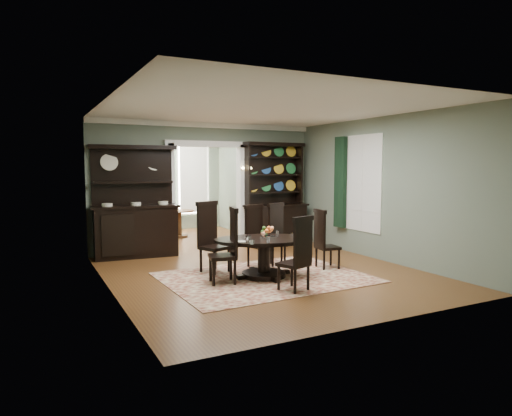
# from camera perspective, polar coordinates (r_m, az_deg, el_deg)

# --- Properties ---
(room) EXTENTS (5.51, 6.01, 3.01)m
(room) POSITION_cam_1_polar(r_m,az_deg,el_deg) (8.31, 1.11, 2.51)
(room) COLOR brown
(room) RESTS_ON ground
(parlor) EXTENTS (3.51, 3.50, 3.01)m
(parlor) POSITION_cam_1_polar(r_m,az_deg,el_deg) (13.40, -10.01, 3.21)
(parlor) COLOR brown
(parlor) RESTS_ON ground
(doorway_trim) EXTENTS (2.08, 0.25, 2.57)m
(doorway_trim) POSITION_cam_1_polar(r_m,az_deg,el_deg) (11.00, -6.16, 3.36)
(doorway_trim) COLOR white
(doorway_trim) RESTS_ON floor
(right_window) EXTENTS (0.15, 1.47, 2.12)m
(right_window) POSITION_cam_1_polar(r_m,az_deg,el_deg) (10.54, 11.85, 3.10)
(right_window) COLOR white
(right_window) RESTS_ON wall_right
(wall_sconce) EXTENTS (0.27, 0.21, 0.21)m
(wall_sconce) POSITION_cam_1_polar(r_m,az_deg,el_deg) (11.23, -1.34, 4.81)
(wall_sconce) COLOR #B57130
(wall_sconce) RESTS_ON back_wall_right
(rug) EXTENTS (3.55, 2.76, 0.01)m
(rug) POSITION_cam_1_polar(r_m,az_deg,el_deg) (8.18, 1.18, -8.67)
(rug) COLOR maroon
(rug) RESTS_ON floor
(dining_table) EXTENTS (2.04, 2.04, 0.70)m
(dining_table) POSITION_cam_1_polar(r_m,az_deg,el_deg) (8.13, 0.99, -5.29)
(dining_table) COLOR black
(dining_table) RESTS_ON rug
(centerpiece) EXTENTS (1.30, 0.83, 0.21)m
(centerpiece) POSITION_cam_1_polar(r_m,az_deg,el_deg) (8.05, 1.57, -3.41)
(centerpiece) COLOR white
(centerpiece) RESTS_ON dining_table
(chair_far_left) EXTENTS (0.62, 0.61, 1.32)m
(chair_far_left) POSITION_cam_1_polar(r_m,az_deg,el_deg) (8.57, -5.70, -3.36)
(chair_far_left) COLOR black
(chair_far_left) RESTS_ON rug
(chair_far_mid) EXTENTS (0.55, 0.54, 1.22)m
(chair_far_mid) POSITION_cam_1_polar(r_m,az_deg,el_deg) (8.96, 0.11, -3.30)
(chair_far_mid) COLOR black
(chair_far_mid) RESTS_ON rug
(chair_far_right) EXTENTS (0.58, 0.57, 1.23)m
(chair_far_right) POSITION_cam_1_polar(r_m,az_deg,el_deg) (9.22, 2.92, -3.04)
(chair_far_right) COLOR black
(chair_far_right) RESTS_ON rug
(chair_end_left) EXTENTS (0.55, 0.57, 1.29)m
(chair_end_left) POSITION_cam_1_polar(r_m,az_deg,el_deg) (7.70, -3.43, -4.45)
(chair_end_left) COLOR black
(chair_end_left) RESTS_ON rug
(chair_end_right) EXTENTS (0.45, 0.47, 1.15)m
(chair_end_right) POSITION_cam_1_polar(r_m,az_deg,el_deg) (8.87, 8.41, -3.68)
(chair_end_right) COLOR black
(chair_end_right) RESTS_ON rug
(chair_near) EXTENTS (0.56, 0.54, 1.20)m
(chair_near) POSITION_cam_1_polar(r_m,az_deg,el_deg) (7.20, 5.36, -5.52)
(chair_near) COLOR black
(chair_near) RESTS_ON rug
(sideboard) EXTENTS (1.89, 0.79, 2.43)m
(sideboard) POSITION_cam_1_polar(r_m,az_deg,el_deg) (10.28, -14.86, -1.22)
(sideboard) COLOR black
(sideboard) RESTS_ON floor
(welsh_dresser) EXTENTS (1.67, 0.69, 2.56)m
(welsh_dresser) POSITION_cam_1_polar(r_m,az_deg,el_deg) (11.52, 2.37, 0.03)
(welsh_dresser) COLOR black
(welsh_dresser) RESTS_ON floor
(parlor_table) EXTENTS (0.82, 0.82, 0.75)m
(parlor_table) POSITION_cam_1_polar(r_m,az_deg,el_deg) (12.84, -9.52, -1.44)
(parlor_table) COLOR #513117
(parlor_table) RESTS_ON parlor_floor
(parlor_chair_left) EXTENTS (0.44, 0.44, 0.95)m
(parlor_chair_left) POSITION_cam_1_polar(r_m,az_deg,el_deg) (12.69, -11.89, -1.50)
(parlor_chair_left) COLOR #513117
(parlor_chair_left) RESTS_ON parlor_floor
(parlor_chair_right) EXTENTS (0.42, 0.41, 0.95)m
(parlor_chair_right) POSITION_cam_1_polar(r_m,az_deg,el_deg) (12.97, -6.37, -1.27)
(parlor_chair_right) COLOR #513117
(parlor_chair_right) RESTS_ON parlor_floor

